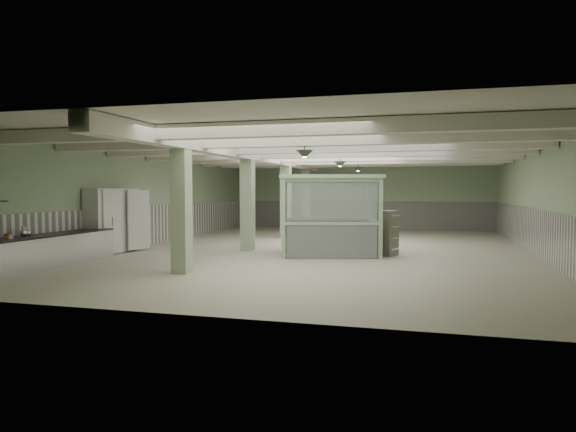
% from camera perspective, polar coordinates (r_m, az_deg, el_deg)
% --- Properties ---
extents(floor, '(20.00, 20.00, 0.00)m').
position_cam_1_polar(floor, '(18.40, 3.94, -3.74)').
color(floor, beige).
rests_on(floor, ground).
extents(ceiling, '(14.00, 20.00, 0.02)m').
position_cam_1_polar(ceiling, '(18.33, 3.98, 7.51)').
color(ceiling, silver).
rests_on(ceiling, wall_back).
extents(wall_back, '(14.00, 0.02, 3.60)m').
position_cam_1_polar(wall_back, '(28.15, 7.95, 2.25)').
color(wall_back, '#98AC8A').
rests_on(wall_back, floor).
extents(wall_front, '(14.00, 0.02, 3.60)m').
position_cam_1_polar(wall_front, '(8.70, -9.06, 0.61)').
color(wall_front, '#98AC8A').
rests_on(wall_front, floor).
extents(wall_left, '(0.02, 20.00, 3.60)m').
position_cam_1_polar(wall_left, '(20.81, -15.31, 1.91)').
color(wall_left, '#98AC8A').
rests_on(wall_left, floor).
extents(wall_right, '(0.02, 20.00, 3.60)m').
position_cam_1_polar(wall_right, '(18.25, 26.07, 1.58)').
color(wall_right, '#98AC8A').
rests_on(wall_right, floor).
extents(wainscot_left, '(0.05, 19.90, 1.50)m').
position_cam_1_polar(wainscot_left, '(20.84, -15.21, -0.97)').
color(wainscot_left, white).
rests_on(wainscot_left, floor).
extents(wainscot_right, '(0.05, 19.90, 1.50)m').
position_cam_1_polar(wainscot_right, '(18.29, 25.91, -1.71)').
color(wainscot_right, white).
rests_on(wainscot_right, floor).
extents(wainscot_back, '(13.90, 0.05, 1.50)m').
position_cam_1_polar(wainscot_back, '(28.16, 7.93, 0.11)').
color(wainscot_back, white).
rests_on(wainscot_back, floor).
extents(girder, '(0.45, 19.90, 0.40)m').
position_cam_1_polar(girder, '(18.96, -3.50, 6.69)').
color(girder, silver).
rests_on(girder, ceiling).
extents(beam_a, '(13.90, 0.35, 0.32)m').
position_cam_1_polar(beam_a, '(11.09, -3.73, 9.54)').
color(beam_a, silver).
rests_on(beam_a, ceiling).
extents(beam_b, '(13.90, 0.35, 0.32)m').
position_cam_1_polar(beam_b, '(13.46, -0.23, 8.39)').
color(beam_b, silver).
rests_on(beam_b, ceiling).
extents(beam_c, '(13.90, 0.35, 0.32)m').
position_cam_1_polar(beam_c, '(15.88, 2.20, 7.56)').
color(beam_c, silver).
rests_on(beam_c, ceiling).
extents(beam_d, '(13.90, 0.35, 0.32)m').
position_cam_1_polar(beam_d, '(18.32, 3.98, 6.95)').
color(beam_d, silver).
rests_on(beam_d, ceiling).
extents(beam_e, '(13.90, 0.35, 0.32)m').
position_cam_1_polar(beam_e, '(20.77, 5.33, 6.48)').
color(beam_e, silver).
rests_on(beam_e, ceiling).
extents(beam_f, '(13.90, 0.35, 0.32)m').
position_cam_1_polar(beam_f, '(23.23, 6.40, 6.10)').
color(beam_f, silver).
rests_on(beam_f, ceiling).
extents(beam_g, '(13.90, 0.35, 0.32)m').
position_cam_1_polar(beam_g, '(25.70, 7.26, 5.79)').
color(beam_g, silver).
rests_on(beam_g, ceiling).
extents(column_a, '(0.42, 0.42, 3.60)m').
position_cam_1_polar(column_a, '(13.38, -11.77, 1.41)').
color(column_a, '#A7BD98').
rests_on(column_a, floor).
extents(column_b, '(0.42, 0.42, 3.60)m').
position_cam_1_polar(column_b, '(17.98, -4.51, 1.86)').
color(column_b, '#A7BD98').
rests_on(column_b, floor).
extents(column_c, '(0.42, 0.42, 3.60)m').
position_cam_1_polar(column_c, '(22.75, -0.25, 2.10)').
color(column_c, '#A7BD98').
rests_on(column_c, floor).
extents(column_d, '(0.42, 0.42, 3.60)m').
position_cam_1_polar(column_d, '(26.62, 2.05, 2.23)').
color(column_d, '#A7BD98').
rests_on(column_d, floor).
extents(pendant_front, '(0.44, 0.44, 0.22)m').
position_cam_1_polar(pendant_front, '(13.31, 1.86, 6.85)').
color(pendant_front, '#303D2E').
rests_on(pendant_front, ceiling).
extents(pendant_mid, '(0.44, 0.44, 0.22)m').
position_cam_1_polar(pendant_mid, '(18.70, 5.78, 5.72)').
color(pendant_mid, '#303D2E').
rests_on(pendant_mid, ceiling).
extents(pendant_back, '(0.44, 0.44, 0.22)m').
position_cam_1_polar(pendant_back, '(23.64, 7.79, 5.14)').
color(pendant_back, '#303D2E').
rests_on(pendant_back, ceiling).
extents(prep_counter, '(0.91, 5.22, 0.91)m').
position_cam_1_polar(prep_counter, '(15.53, -25.57, -3.56)').
color(prep_counter, silver).
rests_on(prep_counter, floor).
extents(pitcher_near, '(0.20, 0.23, 0.28)m').
position_cam_1_polar(pitcher_near, '(15.05, -27.33, -1.59)').
color(pitcher_near, silver).
rests_on(pitcher_near, prep_counter).
extents(pitcher_far, '(0.23, 0.24, 0.25)m').
position_cam_1_polar(pitcher_far, '(15.10, -26.96, -1.62)').
color(pitcher_far, silver).
rests_on(pitcher_far, prep_counter).
extents(orange_bowl, '(0.24, 0.24, 0.08)m').
position_cam_1_polar(orange_bowl, '(14.60, -28.65, -2.14)').
color(orange_bowl, '#B2B2B7').
rests_on(orange_bowl, prep_counter).
extents(walkin_cooler, '(0.92, 2.35, 2.16)m').
position_cam_1_polar(walkin_cooler, '(18.21, -18.86, -0.56)').
color(walkin_cooler, silver).
rests_on(walkin_cooler, floor).
extents(guard_booth, '(3.80, 3.43, 2.61)m').
position_cam_1_polar(guard_booth, '(17.05, 4.65, 1.67)').
color(guard_booth, '#9BBB96').
rests_on(guard_booth, floor).
extents(filing_cabinet, '(0.69, 0.80, 1.47)m').
position_cam_1_polar(filing_cabinet, '(16.92, 11.04, -1.88)').
color(filing_cabinet, '#656655').
rests_on(filing_cabinet, floor).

